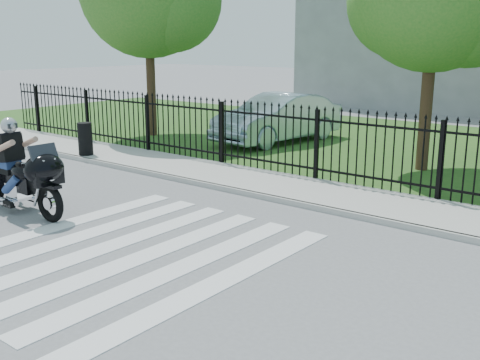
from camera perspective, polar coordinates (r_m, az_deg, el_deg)
The scene contains 9 objects.
ground at distance 9.48m, azimuth -11.60°, elevation -7.17°, with size 120.00×120.00×0.00m, color slate.
crosswalk at distance 9.48m, azimuth -11.60°, elevation -7.14°, with size 5.00×5.50×0.01m, color silver, non-canonical shape.
sidewalk at distance 13.05m, azimuth 5.39°, elevation -0.85°, with size 40.00×2.00×0.12m, color #ADAAA3.
curb at distance 12.26m, azimuth 2.82°, elevation -1.78°, with size 40.00×0.12×0.12m, color #ADAAA3.
grass_strip at distance 19.18m, azimuth 16.97°, elevation 3.17°, with size 40.00×12.00×0.02m, color #28531C.
iron_fence at distance 13.70m, azimuth 7.77°, elevation 3.39°, with size 26.00×0.04×1.80m.
motorcycle_rider at distance 12.19m, azimuth -21.88°, elevation 0.72°, with size 2.94×0.86×1.95m.
parked_car at distance 19.30m, azimuth 3.88°, elevation 6.30°, with size 1.74×4.99×1.64m, color #9CB6C4.
litter_bin at distance 17.14m, azimuth -15.45°, elevation 4.06°, with size 0.42×0.42×0.95m, color black.
Camera 1 is at (6.88, -5.59, 3.34)m, focal length 42.00 mm.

